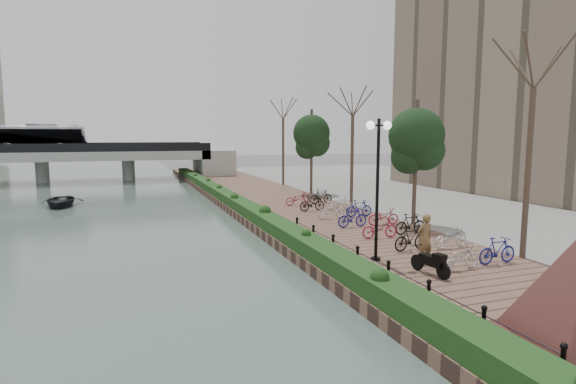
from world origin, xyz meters
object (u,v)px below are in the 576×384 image
pedestrian (425,238)px  boat (60,201)px  lamppost (378,160)px  motorcycle (430,261)px

pedestrian → boat: size_ratio=0.45×
lamppost → motorcycle: size_ratio=3.60×
boat → motorcycle: bearing=-59.5°
pedestrian → boat: pedestrian is taller
lamppost → boat: size_ratio=1.30×
motorcycle → boat: bearing=112.9°
pedestrian → boat: bearing=-62.7°
pedestrian → boat: 27.31m
lamppost → pedestrian: bearing=-32.8°
motorcycle → pedestrian: size_ratio=0.80×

